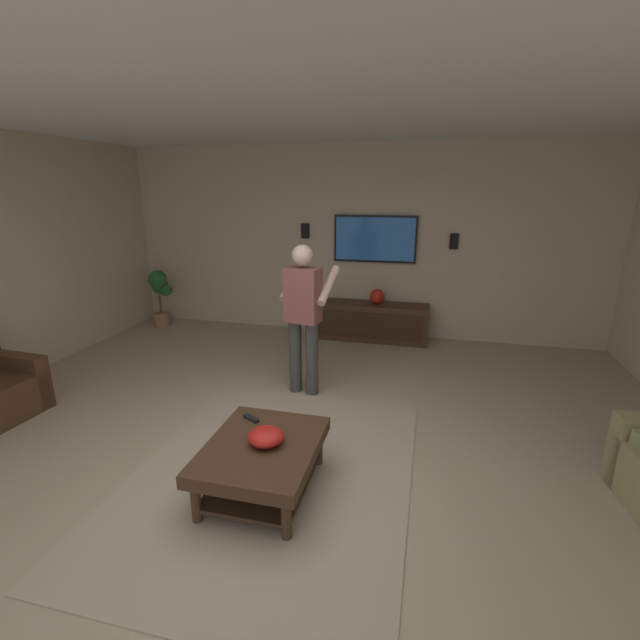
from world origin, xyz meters
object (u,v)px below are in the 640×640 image
Objects in this scene: coffee_table at (262,456)px; person_standing at (304,311)px; bowl at (266,436)px; vase_round at (377,297)px; remote_black at (251,418)px; media_console at (370,321)px; wall_speaker_right at (305,231)px; tv at (375,239)px; wall_speaker_left at (454,241)px; remote_white at (262,441)px; potted_plant_tall at (160,290)px.

person_standing is at bearing 5.60° from coffee_table.
coffee_table is 1.85m from person_standing.
vase_round is (3.70, -0.35, 0.20)m from bowl.
remote_black is at bearing 170.11° from vase_round.
media_console is 7.73× the size of wall_speaker_right.
wall_speaker_right is (0.24, 1.16, 0.91)m from vase_round.
tv is 8.10× the size of remote_black.
tv is 1.12m from wall_speaker_left.
tv is at bearing 110.84° from remote_black.
wall_speaker_left is at bearing 90.67° from tv.
remote_white is at bearing 160.16° from wall_speaker_left.
wall_speaker_right is (0.41, -2.34, 0.97)m from potted_plant_tall.
wall_speaker_left reaches higher than bowl.
person_standing is 2.08m from vase_round.
remote_white reaches higher than coffee_table.
person_standing reaches higher than media_console.
tv is 5.52× the size of vase_round.
vase_round reaches higher than coffee_table.
tv reaches higher than wall_speaker_left.
potted_plant_tall is (1.82, 2.95, -0.33)m from person_standing.
coffee_table is 0.12m from remote_white.
media_console is at bearing -87.43° from potted_plant_tall.
vase_round is 1.00× the size of wall_speaker_right.
vase_round reaches higher than remote_white.
remote_white is at bearing 24.59° from coffee_table.
person_standing is 7.45× the size of vase_round.
wall_speaker_right reaches higher than bowl.
wall_speaker_right reaches higher than remote_white.
vase_round is (3.70, -0.39, 0.25)m from remote_white.
wall_speaker_left is (0.41, -4.53, 0.87)m from potted_plant_tall.
coffee_table is 4.55× the size of vase_round.
vase_round is (0.17, -3.50, 0.06)m from potted_plant_tall.
remote_black is at bearing 38.67° from bowl.
vase_round is at bearing -5.92° from coffee_table.
coffee_table is at bearing 92.49° from remote_white.
potted_plant_tall is 3.56× the size of bowl.
wall_speaker_left is 1.00× the size of wall_speaker_right.
vase_round is at bearing -118.14° from remote_white.
person_standing reaches higher than coffee_table.
coffee_table is 4.12m from tv.
vase_round is (-0.22, -0.09, -0.81)m from tv.
wall_speaker_left reaches higher than potted_plant_tall.
person_standing is (-2.21, 0.46, -0.54)m from tv.
wall_speaker_left is at bearing 94.73° from remote_black.
media_console is 3.43m from remote_black.
coffee_table is 1.07× the size of potted_plant_tall.
tv is at bearing 90.67° from wall_speaker_left.
coffee_table is 0.61× the size of person_standing.
tv reaches higher than coffee_table.
person_standing reaches higher than vase_round.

